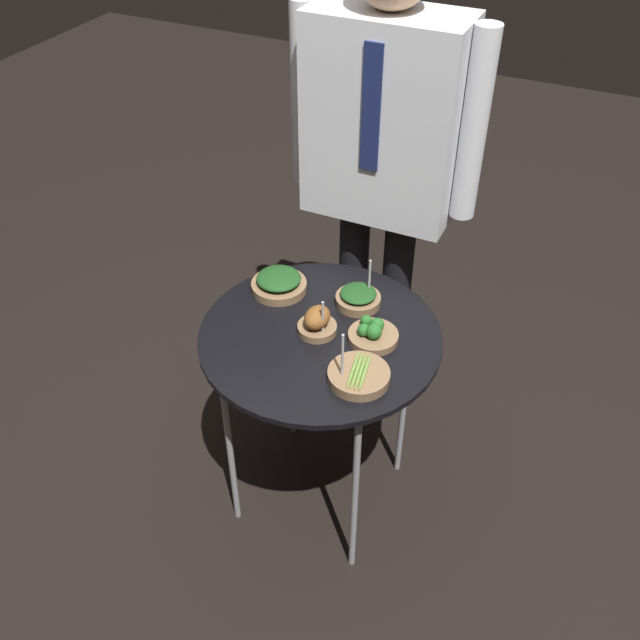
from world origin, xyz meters
name	(u,v)px	position (x,y,z in m)	size (l,w,h in m)	color
ground_plane	(320,490)	(0.00, 0.00, 0.00)	(8.00, 8.00, 0.00)	black
serving_cart	(320,347)	(0.00, 0.00, 0.66)	(0.68, 0.68, 0.71)	black
bowl_asparagus_center	(359,375)	(0.17, -0.12, 0.73)	(0.16, 0.16, 0.16)	brown
bowl_roast_far_rim	(317,322)	(-0.01, 0.01, 0.75)	(0.11, 0.11, 0.13)	brown
bowl_spinach_near_rim	(279,283)	(-0.20, 0.13, 0.74)	(0.17, 0.17, 0.06)	brown
bowl_broccoli_back_left	(373,333)	(0.14, 0.04, 0.73)	(0.14, 0.14, 0.07)	brown
bowl_spinach_front_center	(358,298)	(0.04, 0.17, 0.73)	(0.13, 0.13, 0.14)	brown
waiter_figure	(383,143)	(-0.04, 0.53, 1.05)	(0.61, 0.23, 1.65)	black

